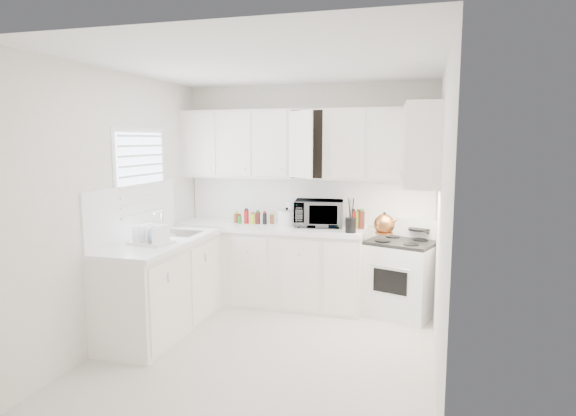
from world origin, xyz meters
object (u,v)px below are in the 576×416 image
(microwave, at_px, (319,210))
(stove, at_px, (401,268))
(utensil_crock, at_px, (351,215))
(dish_rack, at_px, (151,233))
(tea_kettle, at_px, (384,223))
(rice_cooker, at_px, (287,217))

(microwave, bearing_deg, stove, -14.36)
(utensil_crock, bearing_deg, dish_rack, -148.26)
(tea_kettle, bearing_deg, dish_rack, -137.56)
(tea_kettle, distance_m, dish_rack, 2.43)
(dish_rack, bearing_deg, microwave, 54.51)
(microwave, xyz_separation_m, utensil_crock, (0.42, -0.30, 0.01))
(stove, relative_size, rice_cooker, 5.00)
(microwave, height_order, utensil_crock, utensil_crock)
(microwave, xyz_separation_m, rice_cooker, (-0.37, -0.07, -0.08))
(tea_kettle, bearing_deg, rice_cooker, -174.86)
(utensil_crock, relative_size, dish_rack, 1.02)
(rice_cooker, xyz_separation_m, utensil_crock, (0.79, -0.23, 0.09))
(stove, xyz_separation_m, rice_cooker, (-1.32, 0.02, 0.52))
(tea_kettle, xyz_separation_m, microwave, (-0.77, 0.25, 0.07))
(stove, relative_size, tea_kettle, 3.91)
(rice_cooker, xyz_separation_m, dish_rack, (-1.00, -1.33, -0.00))
(stove, distance_m, dish_rack, 2.71)
(stove, xyz_separation_m, tea_kettle, (-0.18, -0.16, 0.53))
(tea_kettle, bearing_deg, stove, 55.74)
(utensil_crock, xyz_separation_m, dish_rack, (-1.78, -1.10, -0.09))
(dish_rack, bearing_deg, rice_cooker, 61.88)
(microwave, distance_m, dish_rack, 1.96)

